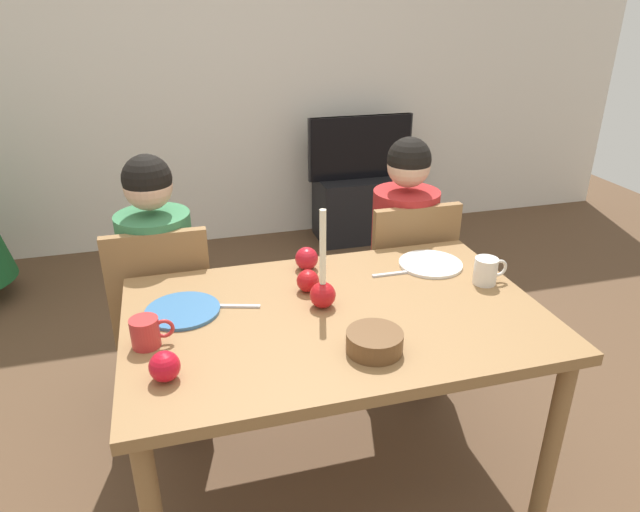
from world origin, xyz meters
name	(u,v)px	position (x,y,z in m)	size (l,w,h in m)	color
ground_plane	(334,477)	(0.00, 0.00, 0.00)	(7.68, 7.68, 0.00)	brown
back_wall	(229,62)	(0.00, 2.60, 1.30)	(6.40, 0.10, 2.60)	silver
dining_table	(335,333)	(0.00, 0.00, 0.67)	(1.40, 0.90, 0.75)	olive
chair_left	(164,309)	(-0.58, 0.61, 0.51)	(0.40, 0.40, 0.90)	olive
chair_right	(404,278)	(0.52, 0.61, 0.51)	(0.40, 0.40, 0.90)	olive
person_left_child	(162,294)	(-0.58, 0.64, 0.57)	(0.30, 0.30, 1.17)	#33384C
person_right_child	(402,264)	(0.52, 0.64, 0.57)	(0.30, 0.30, 1.17)	#33384C
tv_stand	(359,208)	(0.89, 2.30, 0.24)	(0.64, 0.40, 0.48)	black
tv	(360,147)	(0.89, 2.30, 0.71)	(0.79, 0.05, 0.46)	black
candle_centerpiece	(323,288)	(-0.03, 0.05, 0.82)	(0.09, 0.09, 0.35)	red
plate_left	(183,311)	(-0.50, 0.14, 0.76)	(0.25, 0.25, 0.01)	teal
plate_right	(430,264)	(0.47, 0.25, 0.76)	(0.25, 0.25, 0.01)	white
mug_left	(146,332)	(-0.61, -0.04, 0.80)	(0.13, 0.09, 0.09)	#B72D2D
mug_right	(486,271)	(0.60, 0.06, 0.80)	(0.13, 0.09, 0.10)	silver
fork_left	(234,306)	(-0.33, 0.13, 0.75)	(0.18, 0.01, 0.01)	silver
fork_right	(394,273)	(0.30, 0.21, 0.75)	(0.18, 0.01, 0.01)	silver
bowl_walnuts	(374,342)	(0.05, -0.25, 0.78)	(0.17, 0.17, 0.06)	brown
apple_near_candle	(165,366)	(-0.56, -0.23, 0.79)	(0.09, 0.09, 0.09)	red
apple_by_left_plate	(308,281)	(-0.05, 0.17, 0.79)	(0.08, 0.08, 0.08)	#B21418
apple_by_right_mug	(307,258)	(-0.01, 0.35, 0.79)	(0.09, 0.09, 0.09)	red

